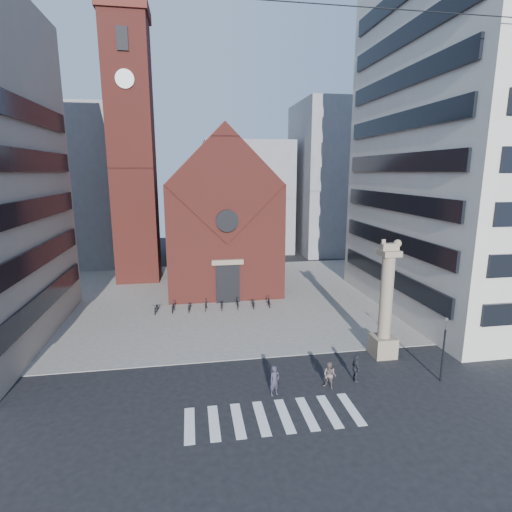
# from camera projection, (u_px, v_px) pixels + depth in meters

# --- Properties ---
(ground) EXTENTS (120.00, 120.00, 0.00)m
(ground) POSITION_uv_depth(u_px,v_px,m) (254.00, 389.00, 24.78)
(ground) COLOR black
(ground) RESTS_ON ground
(piazza) EXTENTS (46.00, 30.00, 0.05)m
(piazza) POSITION_uv_depth(u_px,v_px,m) (226.00, 296.00, 43.10)
(piazza) COLOR #9B958D
(piazza) RESTS_ON ground
(zebra_crossing) EXTENTS (10.20, 3.20, 0.01)m
(zebra_crossing) POSITION_uv_depth(u_px,v_px,m) (273.00, 417.00, 21.97)
(zebra_crossing) COLOR white
(zebra_crossing) RESTS_ON ground
(church) EXTENTS (12.00, 16.65, 18.00)m
(church) POSITION_uv_depth(u_px,v_px,m) (220.00, 217.00, 47.27)
(church) COLOR maroon
(church) RESTS_ON ground
(campanile) EXTENTS (5.50, 5.50, 31.20)m
(campanile) POSITION_uv_depth(u_px,v_px,m) (132.00, 150.00, 46.90)
(campanile) COLOR maroon
(campanile) RESTS_ON ground
(building_right) EXTENTS (18.00, 22.00, 32.00)m
(building_right) POSITION_uv_depth(u_px,v_px,m) (489.00, 141.00, 36.89)
(building_right) COLOR beige
(building_right) RESTS_ON ground
(bg_block_left) EXTENTS (16.00, 14.00, 22.00)m
(bg_block_left) POSITION_uv_depth(u_px,v_px,m) (74.00, 187.00, 57.86)
(bg_block_left) COLOR gray
(bg_block_left) RESTS_ON ground
(bg_block_mid) EXTENTS (14.00, 12.00, 18.00)m
(bg_block_mid) POSITION_uv_depth(u_px,v_px,m) (247.00, 197.00, 67.29)
(bg_block_mid) COLOR gray
(bg_block_mid) RESTS_ON ground
(bg_block_right) EXTENTS (16.00, 14.00, 24.00)m
(bg_block_right) POSITION_uv_depth(u_px,v_px,m) (344.00, 179.00, 66.35)
(bg_block_right) COLOR gray
(bg_block_right) RESTS_ON ground
(lion_column) EXTENTS (1.63, 1.60, 8.68)m
(lion_column) POSITION_uv_depth(u_px,v_px,m) (385.00, 311.00, 28.57)
(lion_column) COLOR gray
(lion_column) RESTS_ON ground
(traffic_light) EXTENTS (0.13, 0.16, 4.30)m
(traffic_light) POSITION_uv_depth(u_px,v_px,m) (444.00, 348.00, 25.27)
(traffic_light) COLOR black
(traffic_light) RESTS_ON ground
(pedestrian_0) EXTENTS (0.80, 0.68, 1.87)m
(pedestrian_0) POSITION_uv_depth(u_px,v_px,m) (275.00, 381.00, 23.96)
(pedestrian_0) COLOR #312D3F
(pedestrian_0) RESTS_ON ground
(pedestrian_1) EXTENTS (1.07, 1.06, 1.75)m
(pedestrian_1) POSITION_uv_depth(u_px,v_px,m) (330.00, 375.00, 24.69)
(pedestrian_1) COLOR #62534E
(pedestrian_1) RESTS_ON ground
(pedestrian_2) EXTENTS (0.47, 1.06, 1.79)m
(pedestrian_2) POSITION_uv_depth(u_px,v_px,m) (356.00, 369.00, 25.50)
(pedestrian_2) COLOR #2B2A33
(pedestrian_2) RESTS_ON ground
(scooter_0) EXTENTS (0.81, 1.87, 0.96)m
(scooter_0) POSITION_uv_depth(u_px,v_px,m) (156.00, 308.00, 37.92)
(scooter_0) COLOR black
(scooter_0) RESTS_ON piazza
(scooter_1) EXTENTS (0.67, 1.81, 1.06)m
(scooter_1) POSITION_uv_depth(u_px,v_px,m) (173.00, 306.00, 38.16)
(scooter_1) COLOR black
(scooter_1) RESTS_ON piazza
(scooter_2) EXTENTS (0.81, 1.87, 0.96)m
(scooter_2) POSITION_uv_depth(u_px,v_px,m) (190.00, 306.00, 38.42)
(scooter_2) COLOR black
(scooter_2) RESTS_ON piazza
(scooter_3) EXTENTS (0.67, 1.81, 1.06)m
(scooter_3) POSITION_uv_depth(u_px,v_px,m) (206.00, 305.00, 38.66)
(scooter_3) COLOR black
(scooter_3) RESTS_ON piazza
(scooter_4) EXTENTS (0.81, 1.87, 0.96)m
(scooter_4) POSITION_uv_depth(u_px,v_px,m) (222.00, 304.00, 38.93)
(scooter_4) COLOR black
(scooter_4) RESTS_ON piazza
(scooter_5) EXTENTS (0.67, 1.81, 1.06)m
(scooter_5) POSITION_uv_depth(u_px,v_px,m) (238.00, 303.00, 39.17)
(scooter_5) COLOR black
(scooter_5) RESTS_ON piazza
(scooter_6) EXTENTS (0.81, 1.87, 0.96)m
(scooter_6) POSITION_uv_depth(u_px,v_px,m) (254.00, 303.00, 39.43)
(scooter_6) COLOR black
(scooter_6) RESTS_ON piazza
(scooter_7) EXTENTS (0.67, 1.81, 1.06)m
(scooter_7) POSITION_uv_depth(u_px,v_px,m) (269.00, 301.00, 39.67)
(scooter_7) COLOR black
(scooter_7) RESTS_ON piazza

